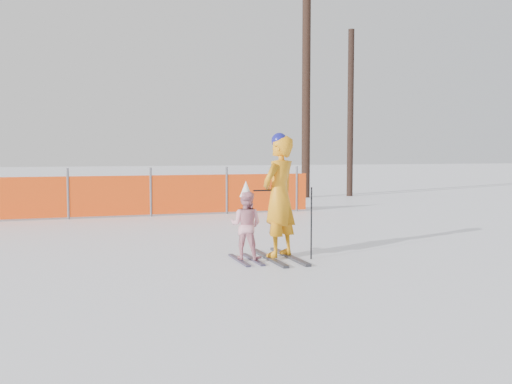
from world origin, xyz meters
TOP-DOWN VIEW (x-y plane):
  - ground at (0.00, 0.00)m, footprint 120.00×120.00m
  - adult at (0.22, 0.02)m, footprint 0.80×1.51m
  - child at (-0.32, -0.00)m, footprint 0.63×0.97m
  - ski_poles at (0.51, -0.14)m, footprint 0.88×0.22m
  - safety_fence at (-3.75, 6.43)m, footprint 14.30×0.06m
  - tree_trunks at (5.88, 10.91)m, footprint 2.08×0.34m

SIDE VIEW (x-z plane):
  - ground at x=0.00m, z-range 0.00..0.00m
  - child at x=-0.32m, z-range -0.05..1.15m
  - safety_fence at x=-3.75m, z-range -0.07..1.18m
  - ski_poles at x=0.51m, z-range 0.11..1.21m
  - adult at x=0.22m, z-range 0.00..1.93m
  - tree_trunks at x=5.88m, z-range -0.20..7.21m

